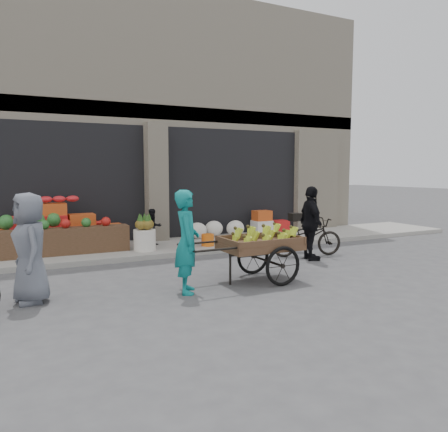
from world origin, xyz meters
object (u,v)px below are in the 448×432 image
fire_hydrant (188,232)px  cyclist (311,223)px  vendor_woman (187,242)px  vendor_grey (30,248)px  seated_person (153,227)px  banana_cart (258,242)px  orange_bucket (208,240)px  bicycle (307,237)px  pineapple_bin (145,240)px

fire_hydrant → cyclist: (2.10, -2.13, 0.33)m
vendor_woman → vendor_grey: vendor_woman is taller
seated_person → banana_cart: seated_person is taller
orange_bucket → vendor_grey: vendor_grey is taller
fire_hydrant → banana_cart: 3.24m
fire_hydrant → vendor_woman: size_ratio=0.42×
cyclist → bicycle: bearing=-13.1°
fire_hydrant → banana_cart: size_ratio=0.29×
pineapple_bin → banana_cart: banana_cart is taller
pineapple_bin → seated_person: seated_person is taller
seated_person → vendor_grey: 4.59m
seated_person → bicycle: seated_person is taller
seated_person → cyclist: cyclist is taller
pineapple_bin → bicycle: bearing=-27.7°
pineapple_bin → bicycle: bicycle is taller
fire_hydrant → orange_bucket: fire_hydrant is taller
pineapple_bin → fire_hydrant: size_ratio=0.73×
vendor_grey → bicycle: 6.12m
orange_bucket → pineapple_bin: bearing=176.4°
pineapple_bin → fire_hydrant: bearing=-2.6°
fire_hydrant → orange_bucket: size_ratio=2.22×
pineapple_bin → vendor_woman: 3.45m
bicycle → pineapple_bin: bearing=75.8°
bicycle → orange_bucket: bearing=60.4°
fire_hydrant → bicycle: bicycle is taller
vendor_woman → cyclist: 3.68m
pineapple_bin → vendor_grey: size_ratio=0.31×
pineapple_bin → seated_person: 0.75m
bicycle → seated_person: bearing=65.0°
fire_hydrant → vendor_grey: bearing=-142.8°
vendor_woman → vendor_grey: bearing=96.8°
fire_hydrant → banana_cart: bearing=-88.9°
fire_hydrant → vendor_grey: vendor_grey is taller
seated_person → bicycle: bearing=-48.5°
pineapple_bin → banana_cart: bearing=-70.5°
seated_person → vendor_grey: size_ratio=0.55×
seated_person → cyclist: 3.96m
seated_person → vendor_grey: (-3.00, -3.46, 0.26)m
bicycle → vendor_woman: bearing=127.4°
vendor_woman → fire_hydrant: bearing=-2.0°
vendor_woman → vendor_grey: size_ratio=1.01×
pineapple_bin → orange_bucket: bearing=-3.6°
pineapple_bin → cyclist: bearing=-34.3°
vendor_grey → cyclist: bearing=87.9°
pineapple_bin → vendor_grey: 3.90m
vendor_grey → bicycle: (6.01, 1.07, -0.39)m
banana_cart → pineapple_bin: bearing=108.5°
pineapple_bin → banana_cart: size_ratio=0.22×
seated_person → banana_cart: size_ratio=0.39×
vendor_woman → vendor_grey: (-2.34, 0.55, -0.01)m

